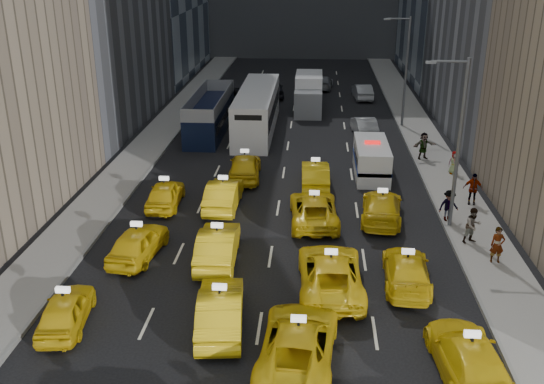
% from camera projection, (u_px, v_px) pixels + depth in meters
% --- Properties ---
extents(ground, '(160.00, 160.00, 0.00)m').
position_uv_depth(ground, '(254.00, 360.00, 21.90)').
color(ground, black).
rests_on(ground, ground).
extents(sidewalk_west, '(3.00, 90.00, 0.15)m').
position_uv_depth(sidewalk_west, '(149.00, 146.00, 45.73)').
color(sidewalk_west, gray).
rests_on(sidewalk_west, ground).
extents(sidewalk_east, '(3.00, 90.00, 0.15)m').
position_uv_depth(sidewalk_east, '(430.00, 152.00, 44.34)').
color(sidewalk_east, gray).
rests_on(sidewalk_east, ground).
extents(curb_west, '(0.15, 90.00, 0.18)m').
position_uv_depth(curb_west, '(168.00, 146.00, 45.63)').
color(curb_west, slate).
rests_on(curb_west, ground).
extents(curb_east, '(0.15, 90.00, 0.18)m').
position_uv_depth(curb_east, '(410.00, 151.00, 44.43)').
color(curb_east, slate).
rests_on(curb_east, ground).
extents(streetlight_near, '(2.15, 0.22, 9.00)m').
position_uv_depth(streetlight_near, '(457.00, 139.00, 30.59)').
color(streetlight_near, '#595B60').
rests_on(streetlight_near, ground).
extents(streetlight_far, '(2.15, 0.22, 9.00)m').
position_uv_depth(streetlight_far, '(405.00, 68.00, 49.12)').
color(streetlight_far, '#595B60').
rests_on(streetlight_far, ground).
extents(taxi_4, '(2.12, 4.24, 1.39)m').
position_uv_depth(taxi_4, '(66.00, 310.00, 23.68)').
color(taxi_4, gold).
rests_on(taxi_4, ground).
extents(taxi_5, '(2.20, 5.03, 1.61)m').
position_uv_depth(taxi_5, '(220.00, 310.00, 23.49)').
color(taxi_5, gold).
rests_on(taxi_5, ground).
extents(taxi_6, '(3.06, 5.86, 1.58)m').
position_uv_depth(taxi_6, '(298.00, 343.00, 21.55)').
color(taxi_6, gold).
rests_on(taxi_6, ground).
extents(taxi_7, '(2.54, 5.42, 1.53)m').
position_uv_depth(taxi_7, '(469.00, 358.00, 20.76)').
color(taxi_7, gold).
rests_on(taxi_7, ground).
extents(taxi_8, '(2.35, 4.69, 1.53)m').
position_uv_depth(taxi_8, '(138.00, 243.00, 28.99)').
color(taxi_8, gold).
rests_on(taxi_8, ground).
extents(taxi_9, '(1.95, 5.07, 1.65)m').
position_uv_depth(taxi_9, '(218.00, 245.00, 28.60)').
color(taxi_9, gold).
rests_on(taxi_9, ground).
extents(taxi_10, '(2.92, 5.96, 1.63)m').
position_uv_depth(taxi_10, '(330.00, 273.00, 26.16)').
color(taxi_10, gold).
rests_on(taxi_10, ground).
extents(taxi_11, '(2.24, 4.94, 1.40)m').
position_uv_depth(taxi_11, '(406.00, 270.00, 26.62)').
color(taxi_11, gold).
rests_on(taxi_11, ground).
extents(taxi_12, '(1.90, 4.42, 1.49)m').
position_uv_depth(taxi_12, '(165.00, 194.00, 34.86)').
color(taxi_12, gold).
rests_on(taxi_12, ground).
extents(taxi_13, '(1.76, 4.93, 1.62)m').
position_uv_depth(taxi_13, '(224.00, 194.00, 34.65)').
color(taxi_13, gold).
rests_on(taxi_13, ground).
extents(taxi_14, '(2.83, 5.56, 1.50)m').
position_uv_depth(taxi_14, '(314.00, 209.00, 32.77)').
color(taxi_14, gold).
rests_on(taxi_14, ground).
extents(taxi_15, '(2.67, 5.41, 1.51)m').
position_uv_depth(taxi_15, '(382.00, 207.00, 33.05)').
color(taxi_15, gold).
rests_on(taxi_15, ground).
extents(taxi_16, '(2.23, 4.99, 1.67)m').
position_uv_depth(taxi_16, '(245.00, 166.00, 39.06)').
color(taxi_16, gold).
rests_on(taxi_16, ground).
extents(taxi_17, '(1.82, 4.83, 1.58)m').
position_uv_depth(taxi_17, '(315.00, 175.00, 37.73)').
color(taxi_17, gold).
rests_on(taxi_17, ground).
extents(nypd_van, '(2.83, 5.67, 2.33)m').
position_uv_depth(nypd_van, '(371.00, 160.00, 39.59)').
color(nypd_van, silver).
rests_on(nypd_van, ground).
extents(double_decker, '(2.80, 10.96, 3.17)m').
position_uv_depth(double_decker, '(210.00, 113.00, 48.96)').
color(double_decker, black).
rests_on(double_decker, ground).
extents(city_bus, '(3.50, 13.45, 3.44)m').
position_uv_depth(city_bus, '(257.00, 110.00, 49.25)').
color(city_bus, silver).
rests_on(city_bus, ground).
extents(box_truck, '(2.84, 7.23, 3.25)m').
position_uv_depth(box_truck, '(309.00, 94.00, 55.53)').
color(box_truck, white).
rests_on(box_truck, ground).
extents(misc_car_0, '(2.05, 4.72, 1.51)m').
position_uv_depth(misc_car_0, '(364.00, 126.00, 48.34)').
color(misc_car_0, '#96989D').
rests_on(misc_car_0, ground).
extents(misc_car_1, '(2.80, 5.50, 1.49)m').
position_uv_depth(misc_car_1, '(236.00, 95.00, 58.77)').
color(misc_car_1, black).
rests_on(misc_car_1, ground).
extents(misc_car_2, '(2.38, 4.88, 1.37)m').
position_uv_depth(misc_car_2, '(323.00, 82.00, 64.76)').
color(misc_car_2, gray).
rests_on(misc_car_2, ground).
extents(misc_car_3, '(2.39, 4.76, 1.55)m').
position_uv_depth(misc_car_3, '(274.00, 89.00, 61.05)').
color(misc_car_3, black).
rests_on(misc_car_3, ground).
extents(misc_car_4, '(1.97, 4.66, 1.50)m').
position_uv_depth(misc_car_4, '(362.00, 92.00, 60.29)').
color(misc_car_4, '#96999D').
rests_on(misc_car_4, ground).
extents(pedestrian_0, '(0.66, 0.44, 1.78)m').
position_uv_depth(pedestrian_0, '(497.00, 245.00, 28.16)').
color(pedestrian_0, gray).
rests_on(pedestrian_0, sidewalk_east).
extents(pedestrian_1, '(1.02, 0.82, 1.85)m').
position_uv_depth(pedestrian_1, '(473.00, 226.00, 30.07)').
color(pedestrian_1, gray).
rests_on(pedestrian_1, sidewalk_east).
extents(pedestrian_2, '(1.21, 0.78, 1.74)m').
position_uv_depth(pedestrian_2, '(449.00, 205.00, 32.57)').
color(pedestrian_2, gray).
rests_on(pedestrian_2, sidewalk_east).
extents(pedestrian_3, '(1.16, 0.67, 1.86)m').
position_uv_depth(pedestrian_3, '(473.00, 189.00, 34.70)').
color(pedestrian_3, gray).
rests_on(pedestrian_3, sidewalk_east).
extents(pedestrian_4, '(0.78, 0.47, 1.52)m').
position_uv_depth(pedestrian_4, '(454.00, 162.00, 39.55)').
color(pedestrian_4, gray).
rests_on(pedestrian_4, sidewalk_east).
extents(pedestrian_5, '(1.82, 1.10, 1.89)m').
position_uv_depth(pedestrian_5, '(424.00, 146.00, 42.34)').
color(pedestrian_5, gray).
rests_on(pedestrian_5, sidewalk_east).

